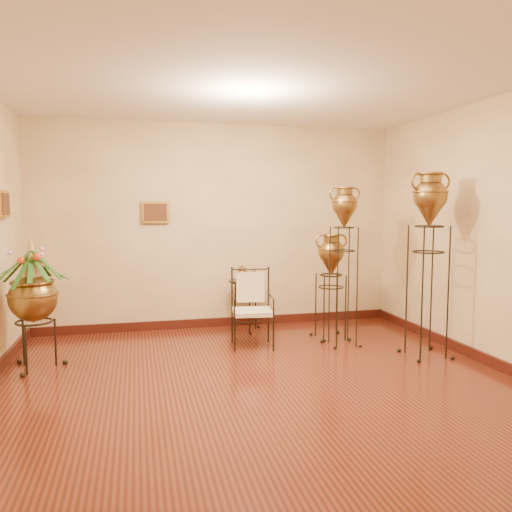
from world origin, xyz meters
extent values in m
plane|color=maroon|center=(0.00, 0.00, 0.00)|extent=(5.00, 5.00, 0.00)
cube|color=#3C130D|center=(0.00, 2.48, 0.06)|extent=(5.00, 0.04, 0.12)
cube|color=#3C130D|center=(2.48, 0.00, 0.06)|extent=(0.04, 5.00, 0.12)
cube|color=#BE8F38|center=(-0.85, 2.46, 1.60)|extent=(0.36, 0.03, 0.29)
cube|color=#BE8F38|center=(-2.46, 1.45, 1.70)|extent=(0.03, 0.36, 0.29)
cube|color=beige|center=(0.22, 1.36, 0.43)|extent=(0.50, 0.47, 0.05)
cube|color=beige|center=(0.22, 1.36, 0.69)|extent=(0.35, 0.07, 0.36)
cylinder|color=black|center=(0.33, 2.15, 0.69)|extent=(0.48, 0.48, 0.02)
camera|label=1|loc=(-1.11, -4.33, 1.66)|focal=35.00mm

